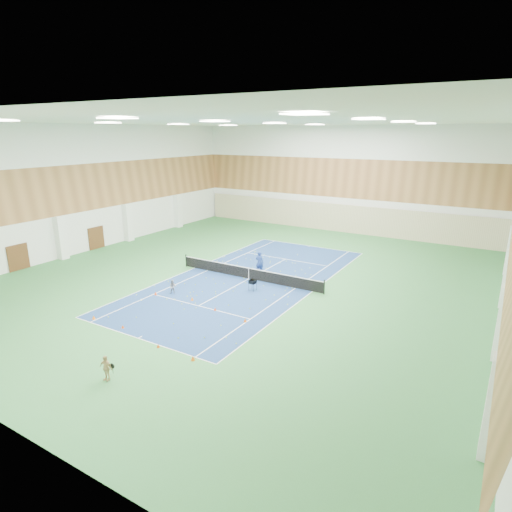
# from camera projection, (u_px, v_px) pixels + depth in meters

# --- Properties ---
(ground) EXTENTS (40.00, 40.00, 0.00)m
(ground) POSITION_uv_depth(u_px,v_px,m) (249.00, 279.00, 34.03)
(ground) COLOR #307039
(ground) RESTS_ON ground
(room_shell) EXTENTS (36.00, 40.00, 12.00)m
(room_shell) POSITION_uv_depth(u_px,v_px,m) (248.00, 204.00, 32.35)
(room_shell) COLOR white
(room_shell) RESTS_ON ground
(wood_cladding) EXTENTS (36.00, 40.00, 8.00)m
(wood_cladding) POSITION_uv_depth(u_px,v_px,m) (248.00, 178.00, 31.79)
(wood_cladding) COLOR #9D673A
(wood_cladding) RESTS_ON room_shell
(ceiling_light_grid) EXTENTS (21.40, 25.40, 0.06)m
(ceiling_light_grid) POSITION_uv_depth(u_px,v_px,m) (248.00, 122.00, 30.69)
(ceiling_light_grid) COLOR white
(ceiling_light_grid) RESTS_ON room_shell
(court_surface) EXTENTS (10.97, 23.77, 0.01)m
(court_surface) POSITION_uv_depth(u_px,v_px,m) (249.00, 279.00, 34.03)
(court_surface) COLOR navy
(court_surface) RESTS_ON ground
(tennis_balls_scatter) EXTENTS (10.57, 22.77, 0.07)m
(tennis_balls_scatter) POSITION_uv_depth(u_px,v_px,m) (249.00, 278.00, 34.02)
(tennis_balls_scatter) COLOR #B9D524
(tennis_balls_scatter) RESTS_ON ground
(tennis_net) EXTENTS (12.80, 0.10, 1.10)m
(tennis_net) POSITION_uv_depth(u_px,v_px,m) (249.00, 272.00, 33.88)
(tennis_net) COLOR black
(tennis_net) RESTS_ON ground
(back_curtain) EXTENTS (35.40, 0.16, 3.20)m
(back_curtain) POSITION_uv_depth(u_px,v_px,m) (338.00, 218.00, 49.84)
(back_curtain) COLOR #C6B793
(back_curtain) RESTS_ON ground
(door_left_a) EXTENTS (0.08, 1.80, 2.20)m
(door_left_a) POSITION_uv_depth(u_px,v_px,m) (18.00, 257.00, 36.00)
(door_left_a) COLOR #593319
(door_left_a) RESTS_ON ground
(door_left_b) EXTENTS (0.08, 1.80, 2.20)m
(door_left_b) POSITION_uv_depth(u_px,v_px,m) (96.00, 238.00, 42.58)
(door_left_b) COLOR #593319
(door_left_b) RESTS_ON ground
(coach) EXTENTS (0.73, 0.52, 1.90)m
(coach) POSITION_uv_depth(u_px,v_px,m) (260.00, 262.00, 35.11)
(coach) COLOR navy
(coach) RESTS_ON ground
(child_court) EXTENTS (0.64, 0.61, 1.03)m
(child_court) POSITION_uv_depth(u_px,v_px,m) (173.00, 287.00, 30.84)
(child_court) COLOR gray
(child_court) RESTS_ON ground
(child_apron) EXTENTS (0.77, 0.37, 1.27)m
(child_apron) POSITION_uv_depth(u_px,v_px,m) (106.00, 368.00, 20.04)
(child_apron) COLOR tan
(child_apron) RESTS_ON ground
(ball_cart) EXTENTS (0.52, 0.52, 0.84)m
(ball_cart) POSITION_uv_depth(u_px,v_px,m) (253.00, 285.00, 31.44)
(ball_cart) COLOR black
(ball_cart) RESTS_ON ground
(cone_svc_a) EXTENTS (0.22, 0.22, 0.24)m
(cone_svc_a) POSITION_uv_depth(u_px,v_px,m) (156.00, 293.00, 30.68)
(cone_svc_a) COLOR red
(cone_svc_a) RESTS_ON ground
(cone_svc_b) EXTENTS (0.22, 0.22, 0.25)m
(cone_svc_b) POSITION_uv_depth(u_px,v_px,m) (192.00, 299.00, 29.69)
(cone_svc_b) COLOR orange
(cone_svc_b) RESTS_ON ground
(cone_svc_c) EXTENTS (0.19, 0.19, 0.21)m
(cone_svc_c) POSITION_uv_depth(u_px,v_px,m) (215.00, 309.00, 28.03)
(cone_svc_c) COLOR #FF480D
(cone_svc_c) RESTS_ON ground
(cone_svc_d) EXTENTS (0.21, 0.21, 0.24)m
(cone_svc_d) POSITION_uv_depth(u_px,v_px,m) (245.00, 320.00, 26.33)
(cone_svc_d) COLOR #E1570B
(cone_svc_d) RESTS_ON ground
(cone_base_a) EXTENTS (0.23, 0.23, 0.25)m
(cone_base_a) POSITION_uv_depth(u_px,v_px,m) (94.00, 317.00, 26.71)
(cone_base_a) COLOR orange
(cone_base_a) RESTS_ON ground
(cone_base_b) EXTENTS (0.19, 0.19, 0.20)m
(cone_base_b) POSITION_uv_depth(u_px,v_px,m) (123.00, 327.00, 25.50)
(cone_base_b) COLOR #DD4D0B
(cone_base_b) RESTS_ON ground
(cone_base_c) EXTENTS (0.18, 0.18, 0.20)m
(cone_base_c) POSITION_uv_depth(u_px,v_px,m) (158.00, 346.00, 23.22)
(cone_base_c) COLOR #DF4A0B
(cone_base_c) RESTS_ON ground
(cone_base_d) EXTENTS (0.22, 0.22, 0.25)m
(cone_base_d) POSITION_uv_depth(u_px,v_px,m) (193.00, 358.00, 21.91)
(cone_base_d) COLOR #FF660D
(cone_base_d) RESTS_ON ground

